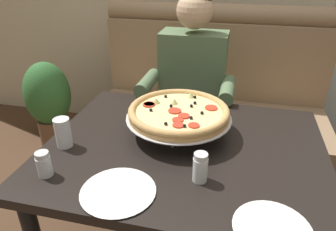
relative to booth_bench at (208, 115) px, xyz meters
name	(u,v)px	position (x,y,z in m)	size (l,w,h in m)	color
booth_bench	(208,115)	(0.00, 0.00, 0.00)	(1.59, 0.78, 1.13)	#937556
dining_table	(184,163)	(0.00, -0.92, 0.24)	(1.14, 0.91, 0.72)	black
diner_main	(190,88)	(-0.09, -0.27, 0.31)	(0.54, 0.64, 1.27)	#2D3342
pizza	(179,113)	(-0.05, -0.83, 0.42)	(0.46, 0.46, 0.13)	silver
shaker_pepper_flakes	(200,169)	(0.09, -1.13, 0.37)	(0.05, 0.05, 0.11)	white
shaker_oregano	(44,166)	(-0.45, -1.23, 0.37)	(0.05, 0.05, 0.10)	white
plate_near_left	(273,227)	(0.33, -1.30, 0.33)	(0.23, 0.23, 0.02)	white
plate_near_right	(118,190)	(-0.16, -1.26, 0.33)	(0.25, 0.25, 0.02)	white
drinking_glass	(63,134)	(-0.48, -1.04, 0.38)	(0.06, 0.06, 0.12)	silver
potted_plant	(48,100)	(-1.28, -0.01, -0.01)	(0.36, 0.36, 0.70)	brown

